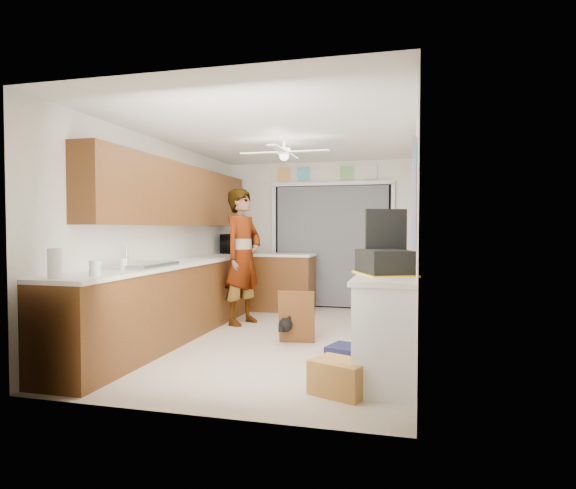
# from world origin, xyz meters

# --- Properties ---
(floor) EXTENTS (5.00, 5.00, 0.00)m
(floor) POSITION_xyz_m (0.00, 0.00, 0.00)
(floor) COLOR beige
(floor) RESTS_ON ground
(ceiling) EXTENTS (5.00, 5.00, 0.00)m
(ceiling) POSITION_xyz_m (0.00, 0.00, 2.50)
(ceiling) COLOR white
(ceiling) RESTS_ON ground
(wall_back) EXTENTS (3.20, 0.00, 3.20)m
(wall_back) POSITION_xyz_m (0.00, 2.50, 1.25)
(wall_back) COLOR white
(wall_back) RESTS_ON ground
(wall_front) EXTENTS (3.20, 0.00, 3.20)m
(wall_front) POSITION_xyz_m (0.00, -2.50, 1.25)
(wall_front) COLOR white
(wall_front) RESTS_ON ground
(wall_left) EXTENTS (0.00, 5.00, 5.00)m
(wall_left) POSITION_xyz_m (-1.60, 0.00, 1.25)
(wall_left) COLOR white
(wall_left) RESTS_ON ground
(wall_right) EXTENTS (0.00, 5.00, 5.00)m
(wall_right) POSITION_xyz_m (1.60, 0.00, 1.25)
(wall_right) COLOR white
(wall_right) RESTS_ON ground
(left_base_cabinets) EXTENTS (0.60, 4.80, 0.90)m
(left_base_cabinets) POSITION_xyz_m (-1.30, 0.00, 0.45)
(left_base_cabinets) COLOR brown
(left_base_cabinets) RESTS_ON floor
(left_countertop) EXTENTS (0.62, 4.80, 0.04)m
(left_countertop) POSITION_xyz_m (-1.29, 0.00, 0.92)
(left_countertop) COLOR white
(left_countertop) RESTS_ON left_base_cabinets
(upper_cabinets) EXTENTS (0.32, 4.00, 0.80)m
(upper_cabinets) POSITION_xyz_m (-1.44, 0.20, 1.80)
(upper_cabinets) COLOR brown
(upper_cabinets) RESTS_ON wall_left
(sink_basin) EXTENTS (0.50, 0.76, 0.06)m
(sink_basin) POSITION_xyz_m (-1.29, -1.00, 0.95)
(sink_basin) COLOR silver
(sink_basin) RESTS_ON left_countertop
(faucet) EXTENTS (0.03, 0.03, 0.22)m
(faucet) POSITION_xyz_m (-1.48, -1.00, 1.05)
(faucet) COLOR silver
(faucet) RESTS_ON left_countertop
(peninsula_base) EXTENTS (1.00, 0.60, 0.90)m
(peninsula_base) POSITION_xyz_m (-0.50, 2.00, 0.45)
(peninsula_base) COLOR brown
(peninsula_base) RESTS_ON floor
(peninsula_top) EXTENTS (1.04, 0.64, 0.04)m
(peninsula_top) POSITION_xyz_m (-0.50, 2.00, 0.92)
(peninsula_top) COLOR white
(peninsula_top) RESTS_ON peninsula_base
(back_opening_recess) EXTENTS (2.00, 0.06, 2.10)m
(back_opening_recess) POSITION_xyz_m (0.25, 2.47, 1.05)
(back_opening_recess) COLOR black
(back_opening_recess) RESTS_ON wall_back
(curtain_panel) EXTENTS (1.90, 0.03, 2.05)m
(curtain_panel) POSITION_xyz_m (0.25, 2.43, 1.05)
(curtain_panel) COLOR slate
(curtain_panel) RESTS_ON wall_back
(door_trim_left) EXTENTS (0.06, 0.04, 2.10)m
(door_trim_left) POSITION_xyz_m (-0.77, 2.44, 1.05)
(door_trim_left) COLOR white
(door_trim_left) RESTS_ON wall_back
(door_trim_right) EXTENTS (0.06, 0.04, 2.10)m
(door_trim_right) POSITION_xyz_m (1.27, 2.44, 1.05)
(door_trim_right) COLOR white
(door_trim_right) RESTS_ON wall_back
(door_trim_head) EXTENTS (2.10, 0.04, 0.06)m
(door_trim_head) POSITION_xyz_m (0.25, 2.44, 2.12)
(door_trim_head) COLOR white
(door_trim_head) RESTS_ON wall_back
(header_frame_0) EXTENTS (0.22, 0.02, 0.22)m
(header_frame_0) POSITION_xyz_m (-0.60, 2.47, 2.30)
(header_frame_0) COLOR #EAAE4E
(header_frame_0) RESTS_ON wall_back
(header_frame_1) EXTENTS (0.22, 0.02, 0.22)m
(header_frame_1) POSITION_xyz_m (-0.25, 2.47, 2.30)
(header_frame_1) COLOR #51C4DA
(header_frame_1) RESTS_ON wall_back
(header_frame_3) EXTENTS (0.22, 0.02, 0.22)m
(header_frame_3) POSITION_xyz_m (0.50, 2.47, 2.30)
(header_frame_3) COLOR #7EC16E
(header_frame_3) RESTS_ON wall_back
(header_frame_4) EXTENTS (0.22, 0.02, 0.22)m
(header_frame_4) POSITION_xyz_m (0.90, 2.47, 2.30)
(header_frame_4) COLOR silver
(header_frame_4) RESTS_ON wall_back
(route66_sign) EXTENTS (0.22, 0.02, 0.26)m
(route66_sign) POSITION_xyz_m (-0.95, 2.47, 2.30)
(route66_sign) COLOR silver
(route66_sign) RESTS_ON wall_back
(right_counter_base) EXTENTS (0.50, 1.40, 0.90)m
(right_counter_base) POSITION_xyz_m (1.35, -1.20, 0.45)
(right_counter_base) COLOR white
(right_counter_base) RESTS_ON floor
(right_counter_top) EXTENTS (0.54, 1.44, 0.04)m
(right_counter_top) POSITION_xyz_m (1.34, -1.20, 0.92)
(right_counter_top) COLOR white
(right_counter_top) RESTS_ON right_counter_base
(abstract_painting) EXTENTS (0.03, 1.15, 0.95)m
(abstract_painting) POSITION_xyz_m (1.58, -1.00, 1.65)
(abstract_painting) COLOR #E6547B
(abstract_painting) RESTS_ON wall_right
(ceiling_fan) EXTENTS (1.14, 1.14, 0.24)m
(ceiling_fan) POSITION_xyz_m (0.00, 0.20, 2.32)
(ceiling_fan) COLOR white
(ceiling_fan) RESTS_ON ceiling
(microwave) EXTENTS (0.41, 0.59, 0.32)m
(microwave) POSITION_xyz_m (-1.26, 1.93, 1.10)
(microwave) COLOR black
(microwave) RESTS_ON left_countertop
(jar_a) EXTENTS (0.13, 0.13, 0.14)m
(jar_a) POSITION_xyz_m (-1.14, -2.01, 1.01)
(jar_a) COLOR silver
(jar_a) RESTS_ON left_countertop
(jar_b) EXTENTS (0.10, 0.10, 0.12)m
(jar_b) POSITION_xyz_m (-1.29, -1.35, 1.00)
(jar_b) COLOR silver
(jar_b) RESTS_ON left_countertop
(paper_towel_roll) EXTENTS (0.15, 0.15, 0.25)m
(paper_towel_roll) POSITION_xyz_m (-1.37, -2.24, 1.07)
(paper_towel_roll) COLOR white
(paper_towel_roll) RESTS_ON left_countertop
(suitcase) EXTENTS (0.58, 0.64, 0.23)m
(suitcase) POSITION_xyz_m (1.32, -1.19, 1.05)
(suitcase) COLOR black
(suitcase) RESTS_ON right_counter_top
(suitcase_rim) EXTENTS (0.64, 0.71, 0.02)m
(suitcase_rim) POSITION_xyz_m (1.32, -1.19, 0.94)
(suitcase_rim) COLOR yellow
(suitcase_rim) RESTS_ON suitcase
(suitcase_lid) EXTENTS (0.39, 0.20, 0.50)m
(suitcase_lid) POSITION_xyz_m (1.32, -0.90, 1.30)
(suitcase_lid) COLOR black
(suitcase_lid) RESTS_ON suitcase
(cardboard_box) EXTENTS (0.54, 0.48, 0.28)m
(cardboard_box) POSITION_xyz_m (1.00, -1.79, 0.14)
(cardboard_box) COLOR #AA7E35
(cardboard_box) RESTS_ON floor
(navy_crate) EXTENTS (0.47, 0.43, 0.24)m
(navy_crate) POSITION_xyz_m (1.00, -1.14, 0.12)
(navy_crate) COLOR #151736
(navy_crate) RESTS_ON floor
(cabinet_door_panel) EXTENTS (0.44, 0.21, 0.63)m
(cabinet_door_panel) POSITION_xyz_m (0.26, -0.21, 0.32)
(cabinet_door_panel) COLOR brown
(cabinet_door_panel) RESTS_ON floor
(man) EXTENTS (0.66, 0.81, 1.92)m
(man) POSITION_xyz_m (-0.76, 0.77, 0.96)
(man) COLOR white
(man) RESTS_ON floor
(dog) EXTENTS (0.44, 0.67, 0.49)m
(dog) POSITION_xyz_m (0.23, 0.08, 0.24)
(dog) COLOR black
(dog) RESTS_ON floor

